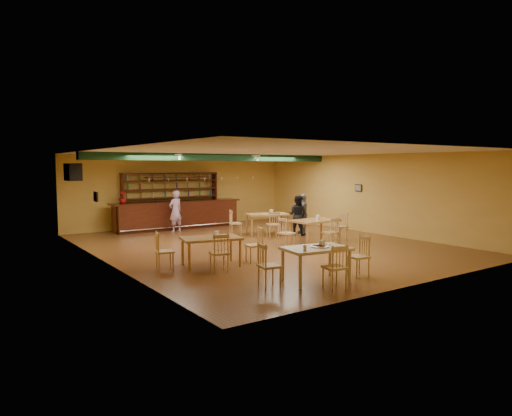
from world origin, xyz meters
TOP-DOWN VIEW (x-y plane):
  - floor at (0.00, 0.00)m, footprint 12.00×12.00m
  - ceiling_beam at (0.00, 2.80)m, footprint 10.00×0.30m
  - track_rail_left at (-1.80, 3.40)m, footprint 0.05×2.50m
  - track_rail_right at (1.40, 3.40)m, footprint 0.05×2.50m
  - ac_unit at (-4.80, 4.20)m, footprint 0.34×0.70m
  - picture_left at (-4.97, 1.00)m, footprint 0.04×0.34m
  - picture_right at (4.97, 0.50)m, footprint 0.04×0.34m
  - bar_counter at (-0.57, 5.15)m, footprint 5.43×0.85m
  - back_bar_hutch at (-0.57, 5.78)m, footprint 4.20×0.40m
  - poinsettia at (-2.84, 5.15)m, footprint 0.36×0.36m
  - dining_table_b at (1.53, 1.83)m, footprint 1.77×1.39m
  - dining_table_c at (-2.89, -1.83)m, footprint 1.64×1.19m
  - dining_table_d at (1.61, -0.73)m, footprint 1.62×1.03m
  - near_table at (-1.75, -4.55)m, footprint 1.55×1.13m
  - pizza_tray at (-1.65, -4.55)m, footprint 0.55×0.55m
  - parmesan_shaker at (-2.21, -4.70)m, footprint 0.08×0.08m
  - napkin_stack at (-1.40, -4.34)m, footprint 0.24×0.21m
  - pizza_server at (-1.50, -4.50)m, footprint 0.33×0.19m
  - side_plate at (-1.19, -4.75)m, footprint 0.25×0.25m
  - patron_bar at (-1.05, 4.33)m, footprint 0.67×0.52m
  - patron_right_a at (2.33, 1.03)m, footprint 0.84×0.90m
  - patron_right_b at (2.81, 1.27)m, footprint 0.91×0.84m

SIDE VIEW (x-z plane):
  - floor at x=0.00m, z-range 0.00..0.00m
  - dining_table_c at x=-2.89m, z-range 0.00..0.74m
  - near_table at x=-1.75m, z-range 0.00..0.76m
  - dining_table_b at x=1.53m, z-range 0.00..0.77m
  - dining_table_d at x=1.61m, z-range 0.00..0.79m
  - bar_counter at x=-0.57m, z-range 0.00..1.13m
  - patron_right_a at x=2.33m, z-range 0.00..1.48m
  - patron_right_b at x=2.81m, z-range 0.00..1.50m
  - side_plate at x=-1.19m, z-range 0.76..0.77m
  - pizza_tray at x=-1.65m, z-range 0.76..0.78m
  - napkin_stack at x=-1.40m, z-range 0.76..0.79m
  - pizza_server at x=-1.50m, z-range 0.78..0.78m
  - patron_bar at x=-1.05m, z-range 0.00..1.62m
  - parmesan_shaker at x=-2.21m, z-range 0.76..0.87m
  - back_bar_hutch at x=-0.57m, z-range 0.00..2.28m
  - poinsettia at x=-2.84m, z-range 1.13..1.62m
  - picture_left at x=-4.97m, z-range 1.56..1.84m
  - picture_right at x=4.97m, z-range 1.56..1.84m
  - ac_unit at x=-4.80m, z-range 2.11..2.59m
  - ceiling_beam at x=0.00m, z-range 2.75..3.00m
  - track_rail_left at x=-1.80m, z-range 2.92..2.96m
  - track_rail_right at x=1.40m, z-range 2.92..2.96m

